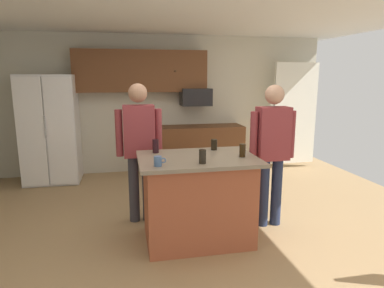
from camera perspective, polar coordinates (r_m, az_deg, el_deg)
floor at (r=4.21m, az=-0.25°, el=-14.30°), size 7.04×7.04×0.00m
ceiling at (r=3.87m, az=-0.29°, el=22.93°), size 7.04×7.04×0.00m
back_wall at (r=6.58m, az=-5.06°, el=6.75°), size 6.40×0.10×2.60m
french_door_window_panel at (r=7.01m, az=17.07°, el=4.94°), size 0.90×0.06×2.00m
cabinet_run_upper at (r=6.33m, az=-8.63°, el=12.15°), size 2.40×0.38×0.75m
cabinet_run_lower at (r=6.49m, az=0.66°, el=-0.86°), size 1.80×0.63×0.90m
refrigerator at (r=6.30m, az=-22.95°, el=2.31°), size 0.91×0.76×1.86m
microwave_over_range at (r=6.38m, az=0.64°, el=8.00°), size 0.56×0.40×0.32m
kitchen_island at (r=3.79m, az=0.92°, el=-9.22°), size 1.29×0.92×0.97m
person_guest_by_door at (r=4.20m, az=-8.95°, el=0.13°), size 0.57×0.23×1.75m
person_guest_left at (r=4.14m, az=13.48°, el=-0.34°), size 0.57×0.23×1.73m
tumbler_amber at (r=3.86m, az=-6.21°, el=-0.35°), size 0.07×0.07×0.16m
glass_short_whisky at (r=3.69m, az=8.58°, el=-1.08°), size 0.07×0.07×0.14m
mug_blue_stoneware at (r=3.29m, az=-5.78°, el=-2.92°), size 0.12×0.08×0.10m
glass_stout_tall at (r=3.37m, az=1.80°, el=-2.15°), size 0.07×0.07×0.14m
glass_pilsner at (r=4.00m, az=3.77°, el=-0.11°), size 0.07×0.07×0.13m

